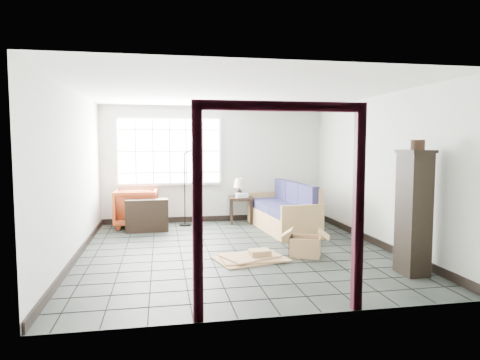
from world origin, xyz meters
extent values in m
plane|color=black|center=(0.00, 0.00, 0.00)|extent=(5.50, 5.50, 0.00)
cube|color=#B2B7AF|center=(0.00, 2.75, 1.30)|extent=(5.00, 0.02, 2.60)
cube|color=#B2B7AF|center=(0.00, -2.75, 1.30)|extent=(5.00, 0.02, 2.60)
cube|color=#B2B7AF|center=(-2.50, 0.00, 1.30)|extent=(0.02, 5.50, 2.60)
cube|color=#B2B7AF|center=(2.50, 0.00, 1.30)|extent=(0.02, 5.50, 2.60)
cube|color=white|center=(0.00, 0.00, 2.60)|extent=(5.00, 5.50, 0.02)
cube|color=black|center=(0.00, 2.73, 0.06)|extent=(4.95, 0.03, 0.12)
cube|color=black|center=(-2.48, 0.00, 0.06)|extent=(0.03, 5.45, 0.12)
cube|color=black|center=(2.48, 0.00, 0.06)|extent=(0.03, 5.45, 0.12)
cube|color=silver|center=(-1.00, 2.71, 1.60)|extent=(2.32, 0.06, 1.52)
cube|color=white|center=(-1.00, 2.67, 1.60)|extent=(2.20, 0.02, 1.40)
cube|color=#340B16|center=(-0.85, -2.70, 1.05)|extent=(0.10, 0.08, 2.10)
cube|color=#340B16|center=(0.85, -2.70, 1.05)|extent=(0.10, 0.08, 2.10)
cube|color=#340B16|center=(0.00, -2.70, 2.15)|extent=(1.80, 0.08, 0.10)
cube|color=#A07148|center=(1.23, 1.52, 0.19)|extent=(0.99, 2.13, 0.37)
cube|color=#A07148|center=(1.32, 0.45, 0.33)|extent=(0.83, 0.13, 0.66)
cube|color=#A07148|center=(1.15, 2.58, 0.33)|extent=(0.83, 0.13, 0.66)
cube|color=#A07148|center=(1.61, 1.55, 0.57)|extent=(0.25, 2.07, 0.73)
cube|color=#1A193F|center=(1.27, 0.83, 0.46)|extent=(0.80, 0.72, 0.17)
cube|color=#1A193F|center=(1.57, 0.86, 0.70)|extent=(0.20, 0.67, 0.54)
cube|color=#1A193F|center=(1.21, 1.52, 0.46)|extent=(0.80, 0.72, 0.17)
cube|color=#1A193F|center=(1.51, 1.54, 0.70)|extent=(0.20, 0.67, 0.54)
cube|color=#1A193F|center=(1.16, 2.20, 0.46)|extent=(0.80, 0.72, 0.17)
cube|color=#1A193F|center=(1.46, 2.22, 0.70)|extent=(0.20, 0.67, 0.54)
imported|color=maroon|center=(-1.72, 2.40, 0.45)|extent=(0.90, 0.85, 0.90)
cube|color=black|center=(0.54, 2.40, 0.55)|extent=(0.59, 0.59, 0.06)
cube|color=black|center=(0.31, 2.21, 0.27)|extent=(0.06, 0.06, 0.53)
cube|color=black|center=(0.73, 2.17, 0.27)|extent=(0.06, 0.06, 0.53)
cube|color=black|center=(0.36, 2.63, 0.27)|extent=(0.06, 0.06, 0.53)
cube|color=black|center=(0.78, 2.59, 0.27)|extent=(0.06, 0.06, 0.53)
cylinder|color=black|center=(0.52, 2.44, 0.66)|extent=(0.10, 0.10, 0.14)
cylinder|color=black|center=(0.52, 2.44, 0.78)|extent=(0.02, 0.02, 0.10)
cone|color=beige|center=(0.52, 2.44, 0.89)|extent=(0.27, 0.27, 0.21)
cube|color=silver|center=(0.55, 2.32, 0.63)|extent=(0.27, 0.22, 0.09)
cylinder|color=black|center=(0.42, 2.31, 0.63)|extent=(0.02, 0.06, 0.05)
cylinder|color=black|center=(-0.70, 2.34, 0.01)|extent=(0.30, 0.30, 0.03)
cylinder|color=black|center=(-0.70, 2.34, 0.80)|extent=(0.03, 0.03, 1.55)
cylinder|color=black|center=(-0.57, 2.31, 1.61)|extent=(0.26, 0.07, 0.14)
sphere|color=black|center=(-0.45, 2.28, 1.54)|extent=(0.16, 0.16, 0.14)
cube|color=black|center=(-1.49, 1.84, 0.33)|extent=(0.85, 0.36, 0.65)
cube|color=black|center=(-1.49, 1.84, 0.34)|extent=(0.80, 0.31, 0.03)
cube|color=black|center=(2.15, -1.69, 0.84)|extent=(0.32, 0.42, 1.67)
cube|color=black|center=(2.15, -1.69, 1.67)|extent=(0.36, 0.46, 0.04)
cylinder|color=black|center=(2.13, -1.76, 1.76)|extent=(0.21, 0.21, 0.13)
cube|color=#9E6D4C|center=(1.03, -0.54, 0.01)|extent=(0.56, 0.52, 0.02)
cube|color=black|center=(0.82, -0.44, 0.15)|extent=(0.17, 0.34, 0.31)
cube|color=#9E6D4C|center=(1.23, -0.63, 0.15)|extent=(0.17, 0.34, 0.31)
cube|color=#9E6D4C|center=(0.95, -0.70, 0.15)|extent=(0.42, 0.20, 0.31)
cube|color=#9E6D4C|center=(1.10, -0.37, 0.15)|extent=(0.42, 0.20, 0.31)
cube|color=#9E6D4C|center=(0.76, -0.42, 0.36)|extent=(0.31, 0.40, 0.13)
cube|color=#9E6D4C|center=(1.29, -0.66, 0.36)|extent=(0.31, 0.40, 0.13)
cube|color=#9E6D4C|center=(0.13, -0.59, 0.01)|extent=(1.20, 0.98, 0.02)
cube|color=#9E6D4C|center=(0.13, -0.59, 0.03)|extent=(0.95, 0.73, 0.02)
cube|color=#9E6D4C|center=(0.13, -0.59, 0.05)|extent=(0.95, 0.83, 0.02)
cube|color=#9E6D4C|center=(0.27, -0.61, 0.11)|extent=(0.33, 0.27, 0.09)
camera|label=1|loc=(-1.20, -6.87, 1.79)|focal=32.00mm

